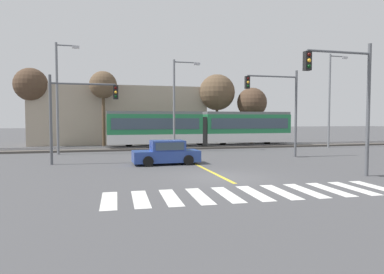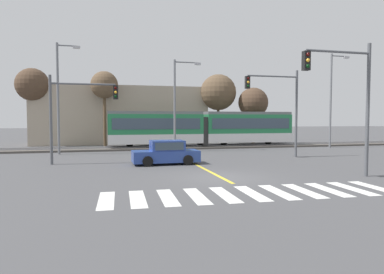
% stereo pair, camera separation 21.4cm
% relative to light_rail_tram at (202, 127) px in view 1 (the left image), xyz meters
% --- Properties ---
extents(ground_plane, '(200.00, 200.00, 0.00)m').
position_rel_light_rail_tram_xyz_m(ground_plane, '(-3.88, -17.19, -2.05)').
color(ground_plane, '#474749').
extents(track_bed, '(120.00, 4.00, 0.18)m').
position_rel_light_rail_tram_xyz_m(track_bed, '(-3.88, 0.01, -1.96)').
color(track_bed, '#4C4742').
rests_on(track_bed, ground).
extents(rail_near, '(120.00, 0.08, 0.10)m').
position_rel_light_rail_tram_xyz_m(rail_near, '(-3.88, -0.71, -1.82)').
color(rail_near, '#939399').
rests_on(rail_near, track_bed).
extents(rail_far, '(120.00, 0.08, 0.10)m').
position_rel_light_rail_tram_xyz_m(rail_far, '(-3.88, 0.73, -1.82)').
color(rail_far, '#939399').
rests_on(rail_far, track_bed).
extents(light_rail_tram, '(18.50, 2.64, 3.43)m').
position_rel_light_rail_tram_xyz_m(light_rail_tram, '(0.00, 0.00, 0.00)').
color(light_rail_tram, silver).
rests_on(light_rail_tram, track_bed).
extents(crosswalk_stripe_0, '(0.66, 2.82, 0.01)m').
position_rel_light_rail_tram_xyz_m(crosswalk_stripe_0, '(-9.37, -20.65, -2.04)').
color(crosswalk_stripe_0, silver).
rests_on(crosswalk_stripe_0, ground).
extents(crosswalk_stripe_1, '(0.66, 2.82, 0.01)m').
position_rel_light_rail_tram_xyz_m(crosswalk_stripe_1, '(-8.27, -20.69, -2.04)').
color(crosswalk_stripe_1, silver).
rests_on(crosswalk_stripe_1, ground).
extents(crosswalk_stripe_2, '(0.66, 2.82, 0.01)m').
position_rel_light_rail_tram_xyz_m(crosswalk_stripe_2, '(-7.18, -20.73, -2.04)').
color(crosswalk_stripe_2, silver).
rests_on(crosswalk_stripe_2, ground).
extents(crosswalk_stripe_3, '(0.66, 2.82, 0.01)m').
position_rel_light_rail_tram_xyz_m(crosswalk_stripe_3, '(-6.08, -20.77, -2.04)').
color(crosswalk_stripe_3, silver).
rests_on(crosswalk_stripe_3, ground).
extents(crosswalk_stripe_4, '(0.66, 2.82, 0.01)m').
position_rel_light_rail_tram_xyz_m(crosswalk_stripe_4, '(-4.98, -20.80, -2.04)').
color(crosswalk_stripe_4, silver).
rests_on(crosswalk_stripe_4, ground).
extents(crosswalk_stripe_5, '(0.66, 2.82, 0.01)m').
position_rel_light_rail_tram_xyz_m(crosswalk_stripe_5, '(-3.88, -20.84, -2.04)').
color(crosswalk_stripe_5, silver).
rests_on(crosswalk_stripe_5, ground).
extents(crosswalk_stripe_6, '(0.66, 2.82, 0.01)m').
position_rel_light_rail_tram_xyz_m(crosswalk_stripe_6, '(-2.78, -20.88, -2.04)').
color(crosswalk_stripe_6, silver).
rests_on(crosswalk_stripe_6, ground).
extents(crosswalk_stripe_7, '(0.66, 2.82, 0.01)m').
position_rel_light_rail_tram_xyz_m(crosswalk_stripe_7, '(-1.68, -20.92, -2.04)').
color(crosswalk_stripe_7, silver).
rests_on(crosswalk_stripe_7, ground).
extents(crosswalk_stripe_8, '(0.66, 2.82, 0.01)m').
position_rel_light_rail_tram_xyz_m(crosswalk_stripe_8, '(-0.58, -20.96, -2.04)').
color(crosswalk_stripe_8, silver).
rests_on(crosswalk_stripe_8, ground).
extents(crosswalk_stripe_9, '(0.66, 2.82, 0.01)m').
position_rel_light_rail_tram_xyz_m(crosswalk_stripe_9, '(0.52, -21.00, -2.04)').
color(crosswalk_stripe_9, silver).
rests_on(crosswalk_stripe_9, ground).
extents(crosswalk_stripe_10, '(0.66, 2.82, 0.01)m').
position_rel_light_rail_tram_xyz_m(crosswalk_stripe_10, '(1.62, -21.04, -2.04)').
color(crosswalk_stripe_10, silver).
rests_on(crosswalk_stripe_10, ground).
extents(lane_centre_line, '(0.20, 16.85, 0.01)m').
position_rel_light_rail_tram_xyz_m(lane_centre_line, '(-3.88, -10.42, -2.05)').
color(lane_centre_line, gold).
rests_on(lane_centre_line, ground).
extents(sedan_crossing, '(4.23, 1.99, 1.52)m').
position_rel_light_rail_tram_xyz_m(sedan_crossing, '(-5.69, -11.56, -1.35)').
color(sedan_crossing, '#284293').
rests_on(sedan_crossing, ground).
extents(traffic_light_near_right, '(3.75, 0.38, 6.62)m').
position_rel_light_rail_tram_xyz_m(traffic_light_near_right, '(2.13, -18.58, 2.28)').
color(traffic_light_near_right, '#515459').
rests_on(traffic_light_near_right, ground).
extents(traffic_light_mid_right, '(4.25, 0.38, 6.54)m').
position_rel_light_rail_tram_xyz_m(traffic_light_mid_right, '(3.25, -9.78, 2.26)').
color(traffic_light_mid_right, '#515459').
rests_on(traffic_light_mid_right, ground).
extents(traffic_light_mid_left, '(4.25, 0.38, 5.64)m').
position_rel_light_rail_tram_xyz_m(traffic_light_mid_left, '(-11.24, -10.00, 1.69)').
color(traffic_light_mid_left, '#515459').
rests_on(traffic_light_mid_left, ground).
extents(street_lamp_west, '(1.88, 0.28, 9.01)m').
position_rel_light_rail_tram_xyz_m(street_lamp_west, '(-12.98, -3.46, 3.00)').
color(street_lamp_west, slate).
rests_on(street_lamp_west, ground).
extents(street_lamp_centre, '(2.47, 0.28, 8.11)m').
position_rel_light_rail_tram_xyz_m(street_lamp_centre, '(-3.21, -3.16, 2.61)').
color(street_lamp_centre, slate).
rests_on(street_lamp_centre, ground).
extents(street_lamp_east, '(2.06, 0.28, 9.35)m').
position_rel_light_rail_tram_xyz_m(street_lamp_east, '(12.57, -3.16, 3.20)').
color(street_lamp_east, slate).
rests_on(street_lamp_east, ground).
extents(bare_tree_far_west, '(3.44, 3.44, 8.18)m').
position_rel_light_rail_tram_xyz_m(bare_tree_far_west, '(-16.82, 5.87, 4.36)').
color(bare_tree_far_west, brown).
rests_on(bare_tree_far_west, ground).
extents(bare_tree_west, '(2.85, 2.85, 7.89)m').
position_rel_light_rail_tram_xyz_m(bare_tree_west, '(-9.52, 4.25, 4.33)').
color(bare_tree_west, brown).
rests_on(bare_tree_west, ground).
extents(bare_tree_east, '(4.21, 4.21, 8.11)m').
position_rel_light_rail_tram_xyz_m(bare_tree_east, '(3.43, 5.35, 3.93)').
color(bare_tree_east, brown).
rests_on(bare_tree_east, ground).
extents(bare_tree_far_east, '(3.47, 3.47, 6.53)m').
position_rel_light_rail_tram_xyz_m(bare_tree_far_east, '(7.27, 4.03, 2.72)').
color(bare_tree_far_east, brown).
rests_on(bare_tree_far_east, ground).
extents(building_backdrop_far, '(19.58, 6.00, 6.62)m').
position_rel_light_rail_tram_xyz_m(building_backdrop_far, '(-7.56, 8.49, 1.26)').
color(building_backdrop_far, tan).
rests_on(building_backdrop_far, ground).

